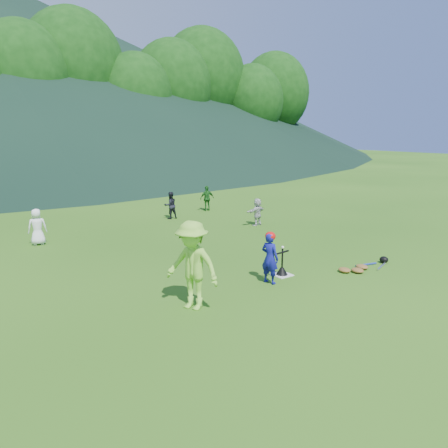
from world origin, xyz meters
name	(u,v)px	position (x,y,z in m)	size (l,w,h in m)	color
ground	(282,275)	(0.00, 0.00, 0.00)	(120.00, 120.00, 0.00)	#275513
home_plate	(282,275)	(0.00, 0.00, 0.01)	(0.45, 0.45, 0.02)	silver
baseball	(283,247)	(0.00, 0.00, 0.74)	(0.08, 0.08, 0.08)	white
batter_child	(270,258)	(-0.65, -0.24, 0.62)	(0.46, 0.30, 1.25)	navy
adult_coach	(192,265)	(-2.95, -0.43, 0.93)	(1.20, 0.69, 1.86)	#8BD53E
fielder_a	(37,227)	(-4.23, 6.87, 0.59)	(0.57, 0.37, 1.17)	white
fielder_b	(170,205)	(1.28, 8.00, 0.56)	(0.55, 0.43, 1.12)	black
fielder_c	(207,198)	(3.52, 8.60, 0.57)	(0.67, 0.28, 1.14)	#1B5D1C
fielder_d	(257,212)	(3.35, 4.89, 0.53)	(0.98, 0.31, 1.06)	#BBBBBB
batting_tee	(282,270)	(0.00, 0.00, 0.13)	(0.30, 0.30, 0.68)	black
batter_gear	(271,238)	(-0.62, -0.24, 1.13)	(0.73, 0.26, 0.61)	red
equipment_pile	(362,267)	(2.07, -0.91, 0.07)	(1.80, 0.63, 0.19)	olive
outfield_fence	(25,169)	(0.00, 28.00, 0.70)	(70.07, 0.08, 1.33)	gray
tree_line	(3,73)	(0.20, 33.83, 8.21)	(70.04, 11.40, 14.82)	#382314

